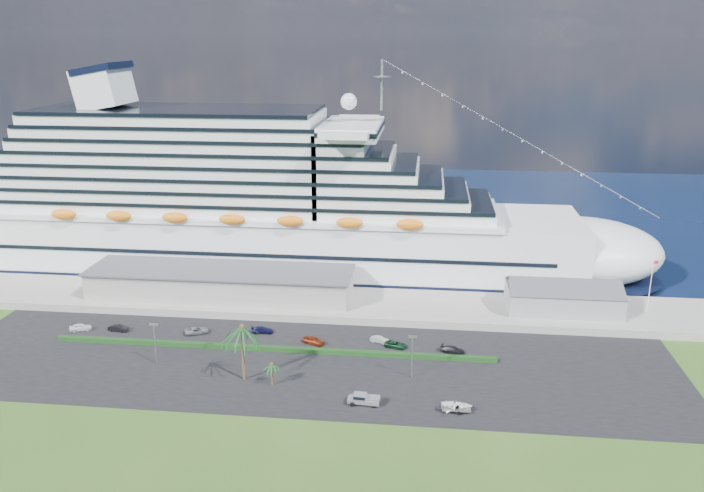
# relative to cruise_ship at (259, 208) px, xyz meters

# --- Properties ---
(ground) EXTENTS (420.00, 420.00, 0.00)m
(ground) POSITION_rel_cruise_ship_xyz_m (21.53, -64.00, -16.69)
(ground) COLOR #2D531B
(ground) RESTS_ON ground
(asphalt_lot) EXTENTS (140.00, 38.00, 0.12)m
(asphalt_lot) POSITION_rel_cruise_ship_xyz_m (21.53, -53.00, -16.63)
(asphalt_lot) COLOR black
(asphalt_lot) RESTS_ON ground
(wharf) EXTENTS (240.00, 20.00, 1.80)m
(wharf) POSITION_rel_cruise_ship_xyz_m (21.53, -24.00, -15.79)
(wharf) COLOR gray
(wharf) RESTS_ON ground
(water) EXTENTS (420.00, 160.00, 0.02)m
(water) POSITION_rel_cruise_ship_xyz_m (21.53, 66.00, -16.68)
(water) COLOR black
(water) RESTS_ON ground
(cruise_ship) EXTENTS (191.00, 38.00, 54.00)m
(cruise_ship) POSITION_rel_cruise_ship_xyz_m (0.00, 0.00, 0.00)
(cruise_ship) COLOR silver
(cruise_ship) RESTS_ON ground
(terminal_building) EXTENTS (61.00, 15.00, 6.30)m
(terminal_building) POSITION_rel_cruise_ship_xyz_m (-3.47, -24.00, -11.68)
(terminal_building) COLOR gray
(terminal_building) RESTS_ON wharf
(port_shed) EXTENTS (24.00, 12.31, 7.37)m
(port_shed) POSITION_rel_cruise_ship_xyz_m (73.53, -24.00, -12.30)
(port_shed) COLOR gray
(port_shed) RESTS_ON wharf
(flagpole) EXTENTS (1.08, 0.16, 12.00)m
(flagpole) POSITION_rel_cruise_ship_xyz_m (91.57, -24.00, -8.43)
(flagpole) COLOR silver
(flagpole) RESTS_ON wharf
(hedge) EXTENTS (88.00, 1.10, 0.90)m
(hedge) POSITION_rel_cruise_ship_xyz_m (13.53, -48.00, -16.12)
(hedge) COLOR black
(hedge) RESTS_ON asphalt_lot
(lamp_post_left) EXTENTS (1.60, 0.35, 8.27)m
(lamp_post_left) POSITION_rel_cruise_ship_xyz_m (-6.47, -56.00, -11.35)
(lamp_post_left) COLOR gray
(lamp_post_left) RESTS_ON asphalt_lot
(lamp_post_right) EXTENTS (1.60, 0.35, 8.27)m
(lamp_post_right) POSITION_rel_cruise_ship_xyz_m (41.53, -56.00, -11.35)
(lamp_post_right) COLOR gray
(lamp_post_right) RESTS_ON asphalt_lot
(palm_tall) EXTENTS (8.82, 8.82, 11.13)m
(palm_tall) POSITION_rel_cruise_ship_xyz_m (11.53, -60.00, -7.49)
(palm_tall) COLOR #47301E
(palm_tall) RESTS_ON ground
(palm_short) EXTENTS (3.53, 3.53, 4.56)m
(palm_short) POSITION_rel_cruise_ship_xyz_m (17.03, -61.50, -13.03)
(palm_short) COLOR #47301E
(palm_short) RESTS_ON ground
(parked_car_0) EXTENTS (4.76, 3.23, 1.50)m
(parked_car_0) POSITION_rel_cruise_ship_xyz_m (-28.27, -43.10, -15.82)
(parked_car_0) COLOR white
(parked_car_0) RESTS_ON asphalt_lot
(parked_car_1) EXTENTS (4.39, 1.93, 1.40)m
(parked_car_1) POSITION_rel_cruise_ship_xyz_m (-20.24, -42.47, -15.87)
(parked_car_1) COLOR black
(parked_car_1) RESTS_ON asphalt_lot
(parked_car_2) EXTENTS (5.34, 3.80, 1.35)m
(parked_car_2) POSITION_rel_cruise_ship_xyz_m (-3.46, -41.93, -15.90)
(parked_car_2) COLOR gray
(parked_car_2) RESTS_ON asphalt_lot
(parked_car_3) EXTENTS (4.68, 2.22, 1.32)m
(parked_car_3) POSITION_rel_cruise_ship_xyz_m (10.01, -40.00, -15.92)
(parked_car_3) COLOR #11103A
(parked_car_3) RESTS_ON asphalt_lot
(parked_car_4) EXTENTS (4.92, 3.41, 1.56)m
(parked_car_4) POSITION_rel_cruise_ship_xyz_m (21.51, -44.06, -15.80)
(parked_car_4) COLOR maroon
(parked_car_4) RESTS_ON asphalt_lot
(parked_car_5) EXTENTS (4.03, 2.42, 1.25)m
(parked_car_5) POSITION_rel_cruise_ship_xyz_m (34.63, -41.89, -15.95)
(parked_car_5) COLOR #A7ABAE
(parked_car_5) RESTS_ON asphalt_lot
(parked_car_6) EXTENTS (4.88, 3.22, 1.25)m
(parked_car_6) POSITION_rel_cruise_ship_xyz_m (38.04, -43.84, -15.95)
(parked_car_6) COLOR #0D361B
(parked_car_6) RESTS_ON asphalt_lot
(parked_car_7) EXTENTS (5.06, 3.09, 1.37)m
(parked_car_7) POSITION_rel_cruise_ship_xyz_m (49.21, -44.93, -15.89)
(parked_car_7) COLOR black
(parked_car_7) RESTS_ON asphalt_lot
(pickup_truck) EXTENTS (5.51, 2.35, 1.90)m
(pickup_truck) POSITION_rel_cruise_ship_xyz_m (33.73, -66.27, -15.53)
(pickup_truck) COLOR black
(pickup_truck) RESTS_ON asphalt_lot
(boat_trailer) EXTENTS (5.93, 3.82, 1.71)m
(boat_trailer) POSITION_rel_cruise_ship_xyz_m (49.24, -67.02, -15.44)
(boat_trailer) COLOR gray
(boat_trailer) RESTS_ON asphalt_lot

